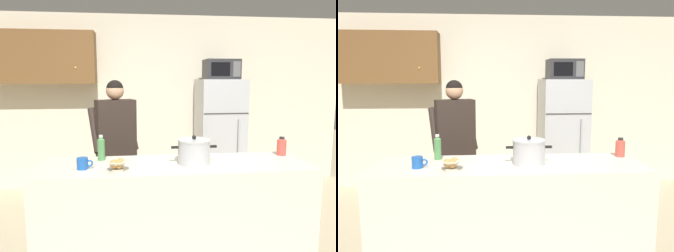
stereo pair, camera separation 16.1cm
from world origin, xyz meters
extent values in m
cube|color=beige|center=(0.00, 2.30, 1.30)|extent=(6.00, 0.12, 2.60)
cube|color=brown|center=(-1.60, 2.07, 1.95)|extent=(1.47, 0.34, 0.73)
sphere|color=gold|center=(-1.12, 1.90, 1.80)|extent=(0.03, 0.03, 0.03)
cube|color=silver|center=(0.00, 0.00, 0.46)|extent=(2.33, 0.68, 0.92)
cube|color=#B7BABF|center=(0.92, 1.85, 0.82)|extent=(0.64, 0.64, 1.65)
cube|color=#333333|center=(0.92, 1.53, 1.18)|extent=(0.63, 0.01, 0.01)
cylinder|color=#B2B2B7|center=(1.09, 1.50, 0.74)|extent=(0.02, 0.02, 0.74)
cube|color=#2D2D30|center=(0.92, 1.83, 1.79)|extent=(0.48, 0.36, 0.28)
cube|color=black|center=(0.86, 1.65, 1.79)|extent=(0.26, 0.01, 0.18)
cube|color=#59595B|center=(1.09, 1.65, 1.79)|extent=(0.11, 0.01, 0.21)
cylinder|color=black|center=(-0.47, 0.84, 0.40)|extent=(0.11, 0.11, 0.80)
cylinder|color=black|center=(-0.61, 0.79, 0.40)|extent=(0.11, 0.11, 0.80)
cube|color=#2D231E|center=(-0.54, 0.81, 1.11)|extent=(0.46, 0.32, 0.63)
sphere|color=tan|center=(-0.54, 0.81, 1.52)|extent=(0.19, 0.19, 0.19)
sphere|color=black|center=(-0.54, 0.81, 1.55)|extent=(0.18, 0.18, 0.18)
cylinder|color=#2D231E|center=(-0.38, 0.99, 1.09)|extent=(0.19, 0.38, 0.48)
cylinder|color=#2D231E|center=(-0.78, 0.86, 1.09)|extent=(0.19, 0.38, 0.48)
cylinder|color=silver|center=(0.16, -0.02, 1.02)|extent=(0.28, 0.28, 0.20)
cylinder|color=silver|center=(0.16, -0.02, 1.13)|extent=(0.29, 0.29, 0.02)
sphere|color=black|center=(0.16, -0.02, 1.15)|extent=(0.04, 0.04, 0.04)
cube|color=black|center=(-0.01, -0.02, 1.07)|extent=(0.06, 0.02, 0.02)
cube|color=black|center=(0.33, -0.02, 1.07)|extent=(0.06, 0.02, 0.02)
cylinder|color=#1E59B2|center=(-0.78, -0.08, 0.97)|extent=(0.09, 0.09, 0.10)
torus|color=#1E59B2|center=(-0.72, -0.08, 0.97)|extent=(0.06, 0.01, 0.06)
cylinder|color=beige|center=(-0.49, -0.17, 0.93)|extent=(0.10, 0.10, 0.02)
cone|color=beige|center=(-0.49, -0.17, 0.97)|extent=(0.18, 0.18, 0.06)
sphere|color=tan|center=(-0.52, -0.19, 0.98)|extent=(0.07, 0.07, 0.07)
sphere|color=tan|center=(-0.47, -0.15, 0.98)|extent=(0.07, 0.07, 0.07)
sphere|color=tan|center=(-0.48, -0.20, 0.98)|extent=(0.07, 0.07, 0.07)
cylinder|color=#4C8C4C|center=(-0.65, 0.19, 1.01)|extent=(0.06, 0.06, 0.19)
cone|color=#4C8C4C|center=(-0.65, 0.19, 1.12)|extent=(0.06, 0.06, 0.03)
cylinder|color=white|center=(-0.65, 0.19, 1.14)|extent=(0.04, 0.04, 0.02)
cylinder|color=#D84C3F|center=(1.06, 0.19, 0.99)|extent=(0.09, 0.09, 0.15)
cone|color=#D84C3F|center=(1.06, 0.19, 1.08)|extent=(0.09, 0.09, 0.02)
cylinder|color=#262626|center=(1.06, 0.19, 1.09)|extent=(0.05, 0.05, 0.02)
camera|label=1|loc=(-0.38, -2.67, 1.65)|focal=34.08mm
camera|label=2|loc=(-0.22, -2.68, 1.65)|focal=34.08mm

